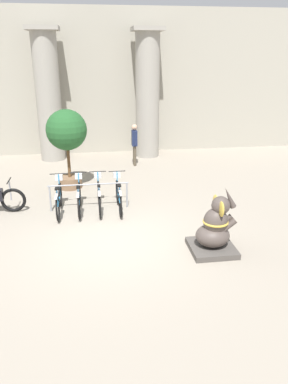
% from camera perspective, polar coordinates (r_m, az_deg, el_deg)
% --- Properties ---
extents(ground_plane, '(60.00, 60.00, 0.00)m').
position_cam_1_polar(ground_plane, '(9.10, -4.76, -7.20)').
color(ground_plane, gray).
extents(building_facade, '(20.00, 0.20, 6.00)m').
position_cam_1_polar(building_facade, '(16.70, -7.08, 16.17)').
color(building_facade, '#A39E8E').
rests_on(building_facade, ground_plane).
extents(column_left, '(1.23, 1.23, 5.16)m').
position_cam_1_polar(column_left, '(15.82, -14.40, 14.09)').
color(column_left, gray).
rests_on(column_left, ground_plane).
extents(column_right, '(1.23, 1.23, 5.16)m').
position_cam_1_polar(column_right, '(15.92, 0.53, 14.75)').
color(column_right, gray).
rests_on(column_right, ground_plane).
extents(bike_rack, '(2.26, 0.05, 0.77)m').
position_cam_1_polar(bike_rack, '(10.65, -8.41, 0.17)').
color(bike_rack, gray).
rests_on(bike_rack, ground_plane).
extents(bicycle_0, '(0.48, 1.73, 1.02)m').
position_cam_1_polar(bicycle_0, '(10.62, -12.84, -1.01)').
color(bicycle_0, black).
rests_on(bicycle_0, ground_plane).
extents(bicycle_1, '(0.48, 1.73, 1.02)m').
position_cam_1_polar(bicycle_1, '(10.62, -9.85, -0.79)').
color(bicycle_1, black).
rests_on(bicycle_1, ground_plane).
extents(bicycle_2, '(0.48, 1.73, 1.02)m').
position_cam_1_polar(bicycle_2, '(10.63, -6.88, -0.60)').
color(bicycle_2, black).
rests_on(bicycle_2, ground_plane).
extents(bicycle_3, '(0.48, 1.73, 1.02)m').
position_cam_1_polar(bicycle_3, '(10.61, -3.89, -0.55)').
color(bicycle_3, black).
rests_on(bicycle_3, ground_plane).
extents(elephant_statue, '(0.99, 0.99, 1.53)m').
position_cam_1_polar(elephant_statue, '(8.51, 10.72, -5.67)').
color(elephant_statue, '#4C4742').
rests_on(elephant_statue, ground_plane).
extents(person_pedestrian, '(0.22, 0.47, 1.63)m').
position_cam_1_polar(person_pedestrian, '(14.72, -1.47, 7.75)').
color(person_pedestrian, brown).
rests_on(person_pedestrian, ground_plane).
extents(potted_tree, '(1.29, 1.29, 2.57)m').
position_cam_1_polar(potted_tree, '(12.23, -11.68, 8.50)').
color(potted_tree, brown).
rests_on(potted_tree, ground_plane).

